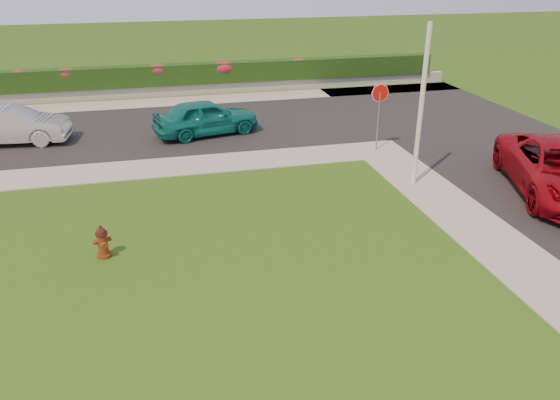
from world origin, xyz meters
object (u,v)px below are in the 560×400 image
object	(u,v)px
sedan_silver	(10,125)
utility_pole	(421,108)
fire_hydrant	(103,242)
sedan_teal	(206,117)
stop_sign	(380,101)

from	to	relation	value
sedan_silver	utility_pole	size ratio (longest dim) A/B	0.88
fire_hydrant	sedan_silver	xyz separation A→B (m)	(-4.14, 10.57, 0.39)
sedan_teal	utility_pole	distance (m)	9.73
fire_hydrant	stop_sign	bearing A→B (deg)	13.01
fire_hydrant	sedan_teal	xyz separation A→B (m)	(3.81, 9.91, 0.38)
sedan_silver	utility_pole	world-z (taller)	utility_pole
fire_hydrant	utility_pole	size ratio (longest dim) A/B	0.17
sedan_teal	sedan_silver	size ratio (longest dim) A/B	0.96
fire_hydrant	sedan_silver	size ratio (longest dim) A/B	0.19
sedan_silver	stop_sign	world-z (taller)	stop_sign
sedan_teal	stop_sign	size ratio (longest dim) A/B	1.67
sedan_teal	stop_sign	distance (m)	7.43
sedan_teal	stop_sign	xyz separation A→B (m)	(6.35, -3.65, 1.20)
fire_hydrant	stop_sign	distance (m)	12.04
fire_hydrant	sedan_silver	world-z (taller)	sedan_silver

